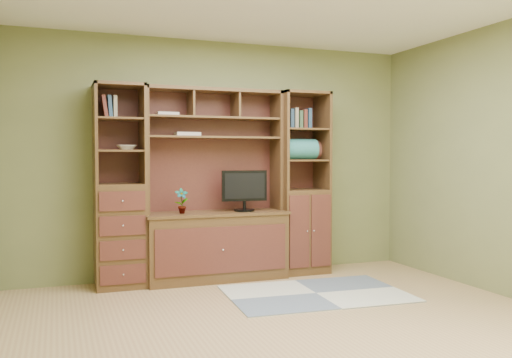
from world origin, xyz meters
name	(u,v)px	position (x,y,z in m)	size (l,w,h in m)	color
room	(292,159)	(0.00, 0.00, 1.30)	(4.60, 4.10, 2.64)	tan
center_hutch	(216,184)	(-0.11, 1.73, 1.02)	(1.54, 0.53, 2.05)	#4C321A
left_tower	(120,186)	(-1.11, 1.77, 1.02)	(0.50, 0.45, 2.05)	#4C321A
right_tower	(301,183)	(0.91, 1.77, 1.02)	(0.55, 0.45, 2.05)	#4C321A
rug	(316,293)	(0.61, 0.80, 0.01)	(1.69, 1.13, 0.01)	#919596
monitor	(244,183)	(0.19, 1.70, 1.03)	(0.50, 0.22, 0.61)	black
orchid	(182,201)	(-0.50, 1.70, 0.86)	(0.14, 0.09, 0.26)	#9F5B36
magazines	(187,134)	(-0.40, 1.82, 1.56)	(0.25, 0.19, 0.04)	#C2B2A5
bowl	(127,147)	(-1.04, 1.77, 1.41)	(0.20, 0.20, 0.05)	silver
blanket_teal	(299,149)	(0.85, 1.73, 1.41)	(0.40, 0.23, 0.23)	#2B7270
blanket_red	(308,150)	(1.03, 1.85, 1.40)	(0.40, 0.22, 0.22)	brown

